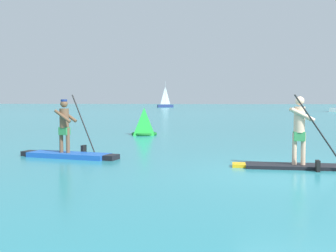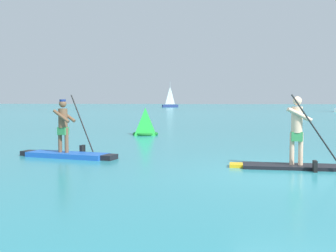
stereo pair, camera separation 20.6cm
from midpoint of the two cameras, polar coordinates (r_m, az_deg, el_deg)
ground at (r=9.47m, az=16.83°, el=-6.43°), size 440.00×440.00×0.00m
paddleboarder_near_left at (r=12.00m, az=-14.27°, el=-2.86°), size 3.05×1.09×1.80m
paddleboarder_mid_center at (r=10.24m, az=17.52°, el=-3.52°), size 3.22×0.93×1.83m
race_marker_buoy at (r=19.37m, az=-3.66°, el=0.46°), size 1.38×1.38×1.31m
sailboat_left_horizon at (r=105.45m, az=-0.43°, el=3.12°), size 4.18×2.76×6.68m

